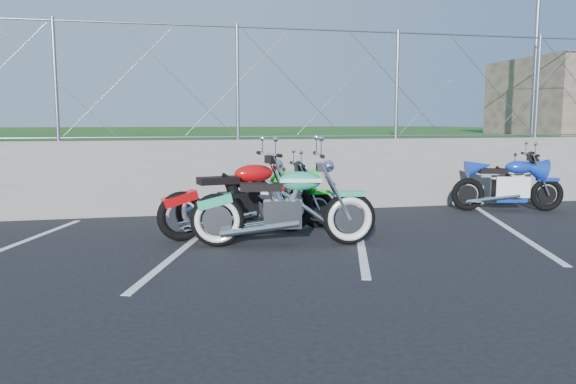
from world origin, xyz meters
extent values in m
plane|color=black|center=(0.00, 0.00, 0.00)|extent=(90.00, 90.00, 0.00)
cube|color=slate|center=(0.00, 3.50, 0.65)|extent=(30.00, 0.22, 1.30)
cube|color=#1C4A13|center=(0.00, 13.50, 0.65)|extent=(30.00, 20.00, 1.30)
cylinder|color=gray|center=(0.00, 3.50, 3.25)|extent=(28.00, 0.03, 0.03)
cylinder|color=gray|center=(0.00, 3.50, 1.35)|extent=(28.00, 0.03, 0.03)
cylinder|color=gray|center=(7.20, 3.90, 2.80)|extent=(0.08, 0.08, 3.00)
cube|color=silver|center=(0.00, 1.00, 0.00)|extent=(1.49, 4.31, 0.01)
cube|color=silver|center=(2.40, 1.00, 0.00)|extent=(1.49, 4.31, 0.01)
cube|color=silver|center=(4.80, 1.00, 0.00)|extent=(1.49, 4.31, 0.01)
torus|color=black|center=(0.35, 0.75, 0.35)|extent=(0.72, 0.22, 0.71)
torus|color=black|center=(2.07, 0.50, 0.35)|extent=(0.72, 0.22, 0.71)
cube|color=silver|center=(1.19, 0.63, 0.43)|extent=(0.53, 0.37, 0.36)
ellipsoid|color=#2DB58B|center=(1.42, 0.59, 0.86)|extent=(0.60, 0.34, 0.25)
cube|color=black|center=(0.91, 0.67, 0.78)|extent=(0.57, 0.33, 0.10)
cube|color=#2DB58B|center=(2.07, 0.50, 0.69)|extent=(0.43, 0.22, 0.06)
cylinder|color=silver|center=(1.66, 0.56, 1.20)|extent=(0.14, 0.77, 0.03)
torus|color=black|center=(-0.09, 1.21, 0.34)|extent=(0.70, 0.26, 0.69)
torus|color=black|center=(1.54, 1.55, 0.34)|extent=(0.70, 0.26, 0.69)
cube|color=black|center=(0.71, 1.38, 0.44)|extent=(0.56, 0.41, 0.38)
ellipsoid|color=#BB0B0E|center=(0.94, 1.43, 0.89)|extent=(0.63, 0.39, 0.26)
cube|color=black|center=(0.42, 1.32, 0.81)|extent=(0.60, 0.38, 0.10)
cube|color=#BB0B0E|center=(1.54, 1.55, 0.67)|extent=(0.45, 0.25, 0.07)
cylinder|color=silver|center=(1.17, 1.48, 1.16)|extent=(0.20, 0.79, 0.03)
torus|color=black|center=(0.62, 1.68, 0.29)|extent=(0.58, 0.12, 0.57)
torus|color=black|center=(1.97, 1.73, 0.29)|extent=(0.58, 0.12, 0.57)
cube|color=black|center=(1.28, 1.70, 0.38)|extent=(0.45, 0.28, 0.32)
ellipsoid|color=#1DE820|center=(1.49, 1.71, 0.76)|extent=(0.51, 0.25, 0.22)
cube|color=black|center=(1.03, 1.70, 0.70)|extent=(0.48, 0.24, 0.09)
cube|color=#1DE820|center=(1.97, 1.73, 0.55)|extent=(0.37, 0.15, 0.06)
cylinder|color=silver|center=(1.65, 1.72, 0.98)|extent=(0.05, 0.69, 0.03)
torus|color=black|center=(5.10, 2.72, 0.30)|extent=(0.61, 0.26, 0.60)
torus|color=black|center=(6.47, 2.36, 0.30)|extent=(0.61, 0.26, 0.60)
cube|color=black|center=(5.77, 2.55, 0.40)|extent=(0.52, 0.39, 0.34)
ellipsoid|color=#1232A9|center=(5.98, 2.49, 0.80)|extent=(0.57, 0.37, 0.23)
cube|color=black|center=(5.52, 2.61, 0.73)|extent=(0.54, 0.36, 0.09)
cube|color=#1232A9|center=(6.47, 2.36, 0.58)|extent=(0.41, 0.24, 0.06)
cylinder|color=silver|center=(6.15, 2.45, 1.03)|extent=(0.21, 0.70, 0.03)
camera|label=1|loc=(-0.32, -6.46, 1.64)|focal=35.00mm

